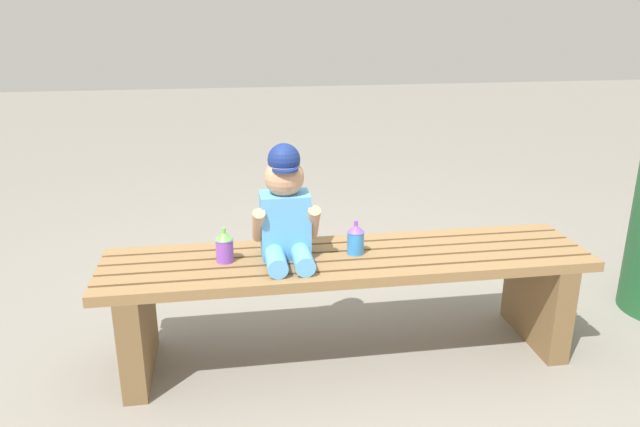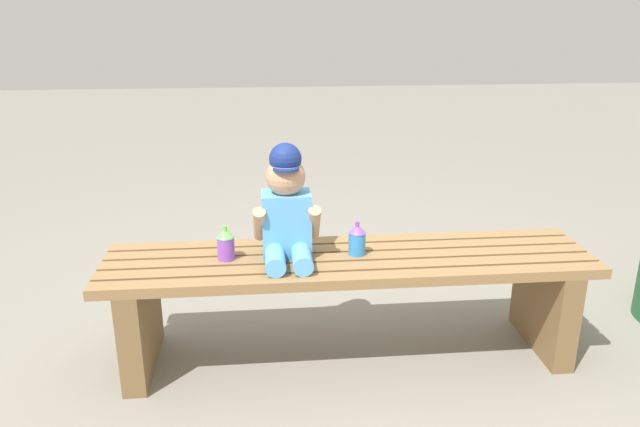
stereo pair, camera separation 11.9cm
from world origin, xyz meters
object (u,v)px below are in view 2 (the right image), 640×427
Objects in this scene: sippy_cup_left at (226,244)px; sippy_cup_right at (357,239)px; park_bench at (349,287)px; child_figure at (286,209)px.

sippy_cup_left is 1.00× the size of sippy_cup_right.
sippy_cup_left is (-0.43, 0.01, 0.18)m from park_bench.
sippy_cup_left is (-0.21, -0.00, -0.12)m from child_figure.
park_bench is 13.97× the size of sippy_cup_right.
sippy_cup_right is at bearing 24.43° from park_bench.
park_bench is 0.18m from sippy_cup_right.
child_figure is 0.27m from sippy_cup_right.
sippy_cup_left and sippy_cup_right have the same top height.
sippy_cup_left is at bearing 180.00° from sippy_cup_right.
sippy_cup_left is 0.46m from sippy_cup_right.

